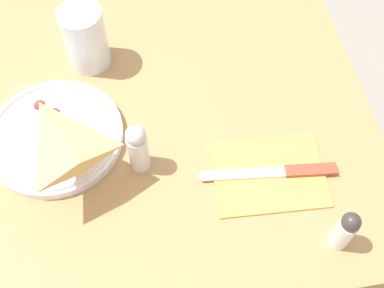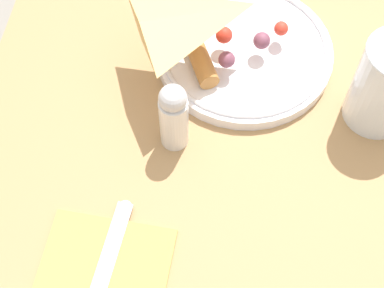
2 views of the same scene
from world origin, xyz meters
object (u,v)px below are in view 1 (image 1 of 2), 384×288
(dining_table, at_px, (93,152))
(butter_knife, at_px, (276,172))
(salt_shaker, at_px, (138,148))
(pepper_shaker, at_px, (345,230))
(milk_glass, at_px, (86,40))
(plate_pizza, at_px, (55,135))
(napkin_folded, at_px, (269,174))

(dining_table, relative_size, butter_knife, 4.54)
(salt_shaker, relative_size, pepper_shaker, 1.15)
(milk_glass, relative_size, pepper_shaker, 1.34)
(salt_shaker, bearing_deg, plate_pizza, -27.61)
(dining_table, xyz_separation_m, pepper_shaker, (-0.36, 0.29, 0.16))
(butter_knife, distance_m, pepper_shaker, 0.14)
(napkin_folded, distance_m, salt_shaker, 0.21)
(napkin_folded, bearing_deg, pepper_shaker, 120.08)
(dining_table, distance_m, butter_knife, 0.36)
(napkin_folded, height_order, salt_shaker, salt_shaker)
(pepper_shaker, bearing_deg, dining_table, -38.59)
(butter_knife, xyz_separation_m, pepper_shaker, (-0.06, 0.12, 0.04))
(milk_glass, distance_m, butter_knife, 0.40)
(butter_knife, bearing_deg, milk_glass, -40.01)
(plate_pizza, bearing_deg, dining_table, -133.41)
(salt_shaker, bearing_deg, butter_knife, 165.66)
(plate_pizza, height_order, butter_knife, plate_pizza)
(salt_shaker, bearing_deg, napkin_folded, 165.19)
(salt_shaker, distance_m, pepper_shaker, 0.32)
(dining_table, distance_m, milk_glass, 0.21)
(milk_glass, relative_size, butter_knife, 0.54)
(dining_table, bearing_deg, salt_shaker, 129.36)
(pepper_shaker, bearing_deg, salt_shaker, -33.21)
(plate_pizza, distance_m, milk_glass, 0.18)
(dining_table, height_order, salt_shaker, salt_shaker)
(plate_pizza, height_order, napkin_folded, plate_pizza)
(plate_pizza, xyz_separation_m, milk_glass, (-0.07, -0.16, 0.04))
(milk_glass, bearing_deg, plate_pizza, 67.94)
(milk_glass, bearing_deg, napkin_folded, 132.84)
(salt_shaker, height_order, pepper_shaker, salt_shaker)
(dining_table, height_order, pepper_shaker, pepper_shaker)
(plate_pizza, relative_size, napkin_folded, 1.22)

